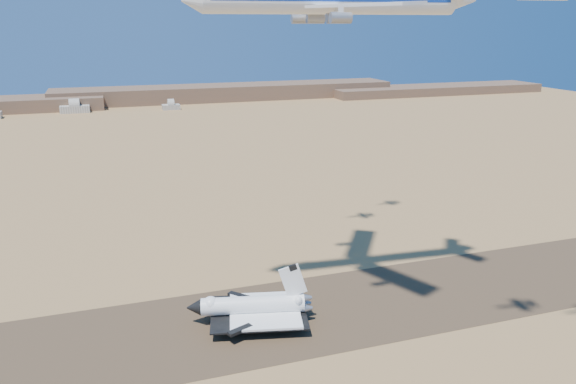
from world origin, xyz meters
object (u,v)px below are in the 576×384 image
object	(u,v)px
carrier_747	(324,1)
crew_a	(279,329)
crew_b	(285,328)
crew_c	(286,328)
shuttle	(252,307)

from	to	relation	value
carrier_747	crew_a	distance (m)	98.12
crew_b	crew_c	distance (m)	0.43
shuttle	crew_c	bearing A→B (deg)	-33.29
crew_c	carrier_747	bearing A→B (deg)	-86.41
carrier_747	crew_a	bearing A→B (deg)	-142.78
crew_b	crew_c	world-z (taller)	same
crew_a	crew_b	distance (m)	1.68
carrier_747	crew_a	world-z (taller)	carrier_747
shuttle	crew_c	xyz separation A→B (m)	(8.41, -8.82, -4.29)
crew_b	shuttle	bearing A→B (deg)	33.71
crew_b	crew_c	bearing A→B (deg)	-136.87
shuttle	carrier_747	bearing A→B (deg)	19.76
shuttle	crew_a	distance (m)	11.41
crew_a	crew_c	size ratio (longest dim) A/B	0.98
carrier_747	crew_b	world-z (taller)	carrier_747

